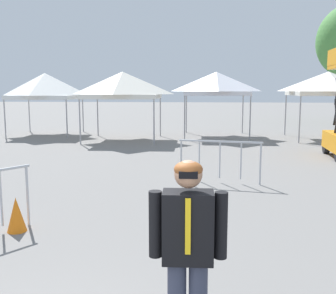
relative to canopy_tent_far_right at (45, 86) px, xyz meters
The scene contains 7 objects.
canopy_tent_far_right is the anchor object (origin of this frame).
canopy_tent_left_of_center 4.72m from the canopy_tent_far_right, 22.06° to the right, with size 3.40×3.40×3.13m.
canopy_tent_far_left 8.68m from the canopy_tent_far_right, ahead, with size 3.21×3.21×3.19m.
canopy_tent_behind_center 13.84m from the canopy_tent_far_right, ahead, with size 3.31×3.31×3.16m.
person_foreground 18.58m from the canopy_tent_far_right, 64.69° to the right, with size 0.65×0.27×1.78m.
crowd_barrier_near_person 13.20m from the canopy_tent_far_right, 49.64° to the right, with size 2.08×0.41×1.08m.
traffic_cone_lot_center 14.82m from the canopy_tent_far_right, 70.18° to the right, with size 0.32×0.32×0.58m, color orange.
Camera 1 is at (1.14, -2.06, 2.35)m, focal length 42.52 mm.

